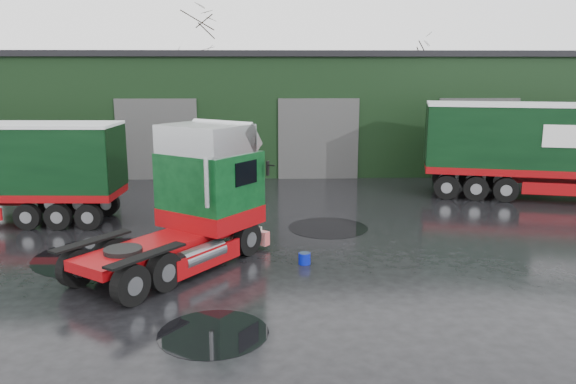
% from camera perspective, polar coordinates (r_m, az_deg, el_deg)
% --- Properties ---
extents(ground, '(100.00, 100.00, 0.00)m').
position_cam_1_polar(ground, '(14.87, -0.44, -8.81)').
color(ground, black).
extents(warehouse, '(32.40, 12.40, 6.30)m').
position_cam_1_polar(warehouse, '(34.02, 2.30, 8.55)').
color(warehouse, black).
rests_on(warehouse, ground).
extents(hero_tractor, '(5.81, 6.65, 3.90)m').
position_cam_1_polar(hero_tractor, '(15.32, -12.29, -0.83)').
color(hero_tractor, '#093816').
rests_on(hero_tractor, ground).
extents(lorry_right, '(15.61, 6.23, 4.05)m').
position_cam_1_polar(lorry_right, '(26.26, 26.90, 3.67)').
color(lorry_right, silver).
rests_on(lorry_right, ground).
extents(wash_bucket, '(0.43, 0.43, 0.32)m').
position_cam_1_polar(wash_bucket, '(15.91, 1.68, -6.77)').
color(wash_bucket, '#07139F').
rests_on(wash_bucket, ground).
extents(tree_back_a, '(4.40, 4.40, 9.50)m').
position_cam_1_polar(tree_back_a, '(44.25, -9.17, 11.32)').
color(tree_back_a, black).
rests_on(tree_back_a, ground).
extents(tree_back_b, '(4.40, 4.40, 7.50)m').
position_cam_1_polar(tree_back_b, '(45.08, 11.80, 9.96)').
color(tree_back_b, black).
rests_on(tree_back_b, ground).
extents(puddle_0, '(2.32, 2.32, 0.01)m').
position_cam_1_polar(puddle_0, '(12.11, -7.59, -14.02)').
color(puddle_0, black).
rests_on(puddle_0, ground).
extents(puddle_1, '(2.77, 2.77, 0.01)m').
position_cam_1_polar(puddle_1, '(19.55, 4.08, -3.63)').
color(puddle_1, black).
rests_on(puddle_1, ground).
extents(puddle_2, '(3.79, 3.79, 0.01)m').
position_cam_1_polar(puddle_2, '(17.50, -18.59, -6.18)').
color(puddle_2, black).
rests_on(puddle_2, ground).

